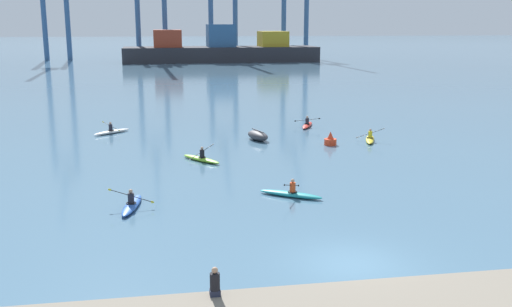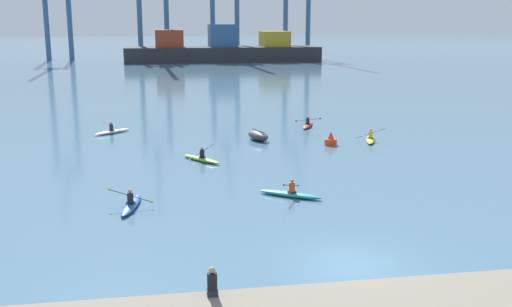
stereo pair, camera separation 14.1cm
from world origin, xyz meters
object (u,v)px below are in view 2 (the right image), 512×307
object	(u,v)px
container_barge	(222,50)
kayak_blue	(131,204)
kayak_lime	(201,158)
kayak_teal	(290,193)
kayak_yellow	(370,139)
kayak_white	(112,131)
channel_buoy	(331,140)
kayak_red	(308,125)
seated_onlooker	(212,283)
capsized_dinghy	(258,136)

from	to	relation	value
container_barge	kayak_blue	xyz separation A→B (m)	(-16.11, -109.26, -2.55)
kayak_lime	kayak_teal	bearing A→B (deg)	-65.74
kayak_yellow	kayak_white	world-z (taller)	kayak_yellow
kayak_blue	kayak_lime	size ratio (longest dim) A/B	1.12
kayak_white	kayak_lime	distance (m)	12.64
channel_buoy	kayak_yellow	bearing A→B (deg)	15.30
kayak_red	kayak_yellow	size ratio (longest dim) A/B	0.99
kayak_yellow	kayak_white	size ratio (longest dim) A/B	1.15
kayak_blue	seated_onlooker	world-z (taller)	seated_onlooker
kayak_yellow	kayak_white	distance (m)	20.48
seated_onlooker	container_barge	bearing A→B (deg)	83.75
kayak_blue	kayak_red	size ratio (longest dim) A/B	1.03
container_barge	kayak_lime	world-z (taller)	container_barge
kayak_yellow	kayak_white	xyz separation A→B (m)	(-19.45, 6.42, 0.00)
seated_onlooker	capsized_dinghy	bearing A→B (deg)	77.64
kayak_teal	seated_onlooker	bearing A→B (deg)	-112.86
kayak_red	seated_onlooker	xyz separation A→B (m)	(-11.09, -32.02, 1.00)
container_barge	kayak_blue	world-z (taller)	container_barge
kayak_blue	kayak_white	world-z (taller)	kayak_blue
container_barge	seated_onlooker	bearing A→B (deg)	-96.25
kayak_teal	channel_buoy	bearing A→B (deg)	64.84
kayak_white	kayak_lime	size ratio (longest dim) A/B	0.96
kayak_red	kayak_lime	world-z (taller)	kayak_lime
kayak_teal	kayak_yellow	xyz separation A→B (m)	(9.13, 13.17, 0.00)
container_barge	kayak_white	size ratio (longest dim) A/B	15.06
kayak_white	kayak_lime	world-z (taller)	kayak_lime
container_barge	seated_onlooker	world-z (taller)	container_barge
kayak_white	kayak_blue	bearing A→B (deg)	-83.32
kayak_yellow	kayak_lime	xyz separation A→B (m)	(-13.05, -4.48, -0.00)
seated_onlooker	kayak_teal	bearing A→B (deg)	67.14
capsized_dinghy	kayak_teal	size ratio (longest dim) A/B	0.89
capsized_dinghy	kayak_teal	distance (m)	14.97
kayak_blue	kayak_teal	bearing A→B (deg)	3.84
kayak_lime	kayak_yellow	bearing A→B (deg)	18.94
channel_buoy	kayak_blue	world-z (taller)	channel_buoy
seated_onlooker	kayak_red	bearing A→B (deg)	70.90
kayak_lime	kayak_white	bearing A→B (deg)	120.39
kayak_blue	container_barge	bearing A→B (deg)	81.61
kayak_yellow	seated_onlooker	distance (m)	28.91
container_barge	kayak_yellow	bearing A→B (deg)	-89.42
capsized_dinghy	channel_buoy	bearing A→B (deg)	-28.76
kayak_white	seated_onlooker	world-z (taller)	seated_onlooker
kayak_blue	seated_onlooker	xyz separation A→B (m)	(2.89, -11.47, 1.00)
capsized_dinghy	kayak_lime	xyz separation A→B (m)	(-4.76, -6.25, -0.18)
kayak_white	seated_onlooker	distance (m)	32.04
container_barge	kayak_teal	world-z (taller)	container_barge
kayak_blue	kayak_yellow	bearing A→B (deg)	38.74
kayak_red	capsized_dinghy	bearing A→B (deg)	-135.58
container_barge	kayak_red	world-z (taller)	container_barge
kayak_blue	kayak_yellow	distance (m)	21.90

